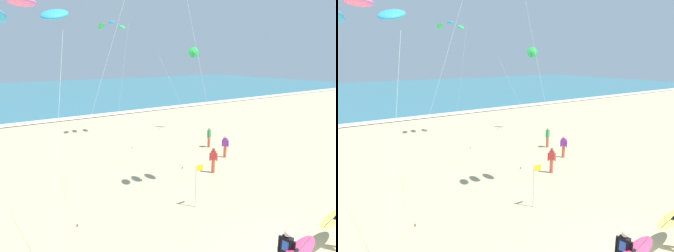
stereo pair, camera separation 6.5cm
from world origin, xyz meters
The scene contains 10 objects.
ocean_water centered at (0.00, 59.72, 0.04)m, with size 160.00×60.00×0.08m, color #336B7A.
shoreline_foam centered at (0.00, 30.02, 0.09)m, with size 160.00×1.77×0.01m, color white.
surfer_trailing centered at (-1.12, 0.25, 1.05)m, with size 2.32×1.12×1.71m.
kite_delta_emerald_near centered at (9.45, 18.09, 7.34)m, with size 3.24×2.31×7.89m.
kite_arc_rose_low centered at (-7.37, 4.37, 8.04)m, with size 3.04×3.90×8.35m.
kite_arc_cobalt_distant centered at (2.35, 20.30, 9.52)m, with size 2.41×5.26×9.87m.
bystander_purple_top centered at (5.97, 10.16, 0.81)m, with size 0.31×0.45×1.59m.
bystander_green_top centered at (6.72, 12.66, 0.81)m, with size 0.47×0.28×1.59m.
bystander_red_top centered at (3.27, 8.47, 0.81)m, with size 0.37×0.38×1.59m.
lifeguard_flag centered at (-0.36, 5.73, 1.27)m, with size 0.45×0.05×2.10m.
Camera 2 is at (-8.89, -4.37, 6.90)m, focal length 32.37 mm.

